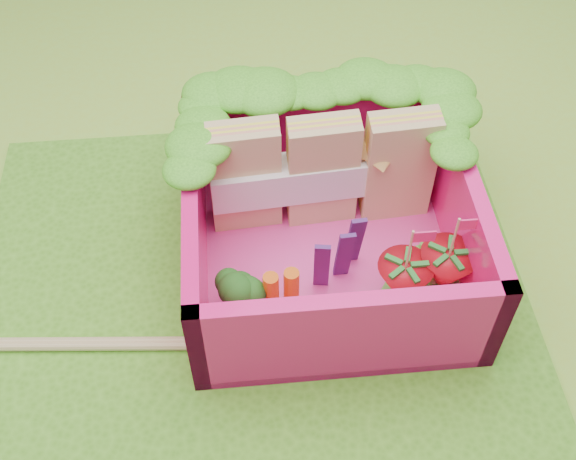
# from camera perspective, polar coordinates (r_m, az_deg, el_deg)

# --- Properties ---
(ground) EXTENTS (14.00, 14.00, 0.00)m
(ground) POSITION_cam_1_polar(r_m,az_deg,el_deg) (3.37, -2.77, -7.30)
(ground) COLOR #99BF36
(ground) RESTS_ON ground
(placemat) EXTENTS (2.60, 2.60, 0.03)m
(placemat) POSITION_cam_1_polar(r_m,az_deg,el_deg) (3.36, -2.78, -7.17)
(placemat) COLOR #4D9321
(placemat) RESTS_ON ground
(bento_floor) EXTENTS (1.30, 1.30, 0.05)m
(bento_floor) POSITION_cam_1_polar(r_m,az_deg,el_deg) (3.53, 3.09, -2.13)
(bento_floor) COLOR #EC3C98
(bento_floor) RESTS_ON placemat
(bento_box) EXTENTS (1.30, 1.30, 0.55)m
(bento_box) POSITION_cam_1_polar(r_m,az_deg,el_deg) (3.33, 3.27, 0.51)
(bento_box) COLOR #F91573
(bento_box) RESTS_ON placemat
(lettuce_ruffle) EXTENTS (1.43, 0.76, 0.11)m
(lettuce_ruffle) POSITION_cam_1_polar(r_m,az_deg,el_deg) (3.43, 2.48, 10.14)
(lettuce_ruffle) COLOR #368A19
(lettuce_ruffle) RESTS_ON bento_box
(sandwich_stack) EXTENTS (1.09, 0.24, 0.60)m
(sandwich_stack) POSITION_cam_1_polar(r_m,az_deg,el_deg) (3.47, 2.83, 4.65)
(sandwich_stack) COLOR tan
(sandwich_stack) RESTS_ON bento_floor
(broccoli) EXTENTS (0.32, 0.32, 0.25)m
(broccoli) POSITION_cam_1_polar(r_m,az_deg,el_deg) (3.15, -3.90, -5.35)
(broccoli) COLOR #6BA750
(broccoli) RESTS_ON bento_floor
(carrot_sticks) EXTENTS (0.16, 0.10, 0.28)m
(carrot_sticks) POSITION_cam_1_polar(r_m,az_deg,el_deg) (3.20, -0.57, -5.00)
(carrot_sticks) COLOR orange
(carrot_sticks) RESTS_ON bento_floor
(purple_wedges) EXTENTS (0.24, 0.16, 0.38)m
(purple_wedges) POSITION_cam_1_polar(r_m,az_deg,el_deg) (3.27, 4.15, -1.88)
(purple_wedges) COLOR #4E1C63
(purple_wedges) RESTS_ON bento_floor
(strawberry_left) EXTENTS (0.25, 0.25, 0.49)m
(strawberry_left) POSITION_cam_1_polar(r_m,az_deg,el_deg) (3.28, 9.05, -4.11)
(strawberry_left) COLOR red
(strawberry_left) RESTS_ON bento_floor
(strawberry_right) EXTENTS (0.26, 0.26, 0.50)m
(strawberry_right) POSITION_cam_1_polar(r_m,az_deg,el_deg) (3.35, 12.30, -3.20)
(strawberry_right) COLOR red
(strawberry_right) RESTS_ON bento_floor
(snap_peas) EXTENTS (0.57, 0.53, 0.05)m
(snap_peas) POSITION_cam_1_polar(r_m,az_deg,el_deg) (3.44, 10.27, -3.79)
(snap_peas) COLOR #53A132
(snap_peas) RESTS_ON bento_floor
(chopsticks) EXTENTS (2.49, 0.27, 0.04)m
(chopsticks) POSITION_cam_1_polar(r_m,az_deg,el_deg) (3.42, -18.61, -8.54)
(chopsticks) COLOR tan
(chopsticks) RESTS_ON placemat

